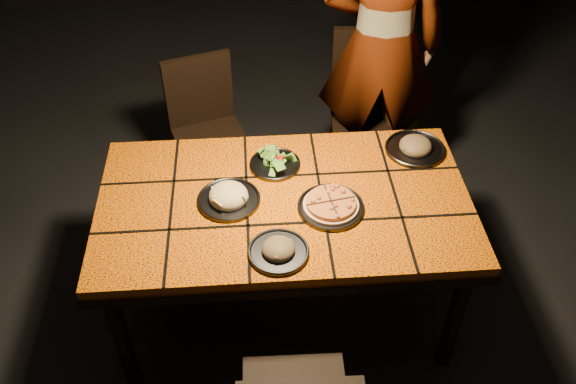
{
  "coord_description": "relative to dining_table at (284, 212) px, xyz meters",
  "views": [
    {
      "loc": [
        -0.12,
        -1.9,
        2.54
      ],
      "look_at": [
        0.01,
        -0.03,
        0.82
      ],
      "focal_mm": 38.0,
      "sensor_mm": 36.0,
      "label": 1
    }
  ],
  "objects": [
    {
      "name": "plate_mushroom_b",
      "position": [
        0.63,
        0.29,
        0.1
      ],
      "size": [
        0.28,
        0.28,
        0.09
      ],
      "color": "#3A3A3F",
      "rests_on": "dining_table"
    },
    {
      "name": "dining_table",
      "position": [
        0.0,
        0.0,
        0.0
      ],
      "size": [
        1.62,
        0.92,
        0.75
      ],
      "color": "orange",
      "rests_on": "ground"
    },
    {
      "name": "plate_salad",
      "position": [
        -0.03,
        0.22,
        0.1
      ],
      "size": [
        0.23,
        0.23,
        0.07
      ],
      "color": "#3A3A3F",
      "rests_on": "dining_table"
    },
    {
      "name": "room_shell",
      "position": [
        0.0,
        0.0,
        0.83
      ],
      "size": [
        6.04,
        7.04,
        3.08
      ],
      "color": "black",
      "rests_on": "ground"
    },
    {
      "name": "plate_pasta",
      "position": [
        -0.24,
        0.0,
        0.1
      ],
      "size": [
        0.27,
        0.27,
        0.09
      ],
      "color": "#3A3A3F",
      "rests_on": "dining_table"
    },
    {
      "name": "chair_far_left",
      "position": [
        -0.38,
        0.95,
        -0.18
      ],
      "size": [
        0.49,
        0.49,
        0.86
      ],
      "rotation": [
        0.0,
        0.0,
        0.31
      ],
      "color": "black",
      "rests_on": "ground"
    },
    {
      "name": "plate_mushroom_a",
      "position": [
        -0.04,
        -0.31,
        0.1
      ],
      "size": [
        0.24,
        0.24,
        0.08
      ],
      "color": "#3A3A3F",
      "rests_on": "dining_table"
    },
    {
      "name": "chair_far_right",
      "position": [
        0.56,
        1.07,
        -0.14
      ],
      "size": [
        0.45,
        0.45,
        0.92
      ],
      "rotation": [
        0.0,
        0.0,
        -0.08
      ],
      "color": "black",
      "rests_on": "ground"
    },
    {
      "name": "plate_pizza",
      "position": [
        0.19,
        -0.07,
        0.1
      ],
      "size": [
        0.28,
        0.28,
        0.04
      ],
      "color": "#3A3A3F",
      "rests_on": "dining_table"
    },
    {
      "name": "diner",
      "position": [
        0.58,
        0.95,
        0.26
      ],
      "size": [
        0.73,
        0.53,
        1.86
      ],
      "primitive_type": "imported",
      "rotation": [
        0.0,
        0.0,
        3.01
      ],
      "color": "brown",
      "rests_on": "ground"
    }
  ]
}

